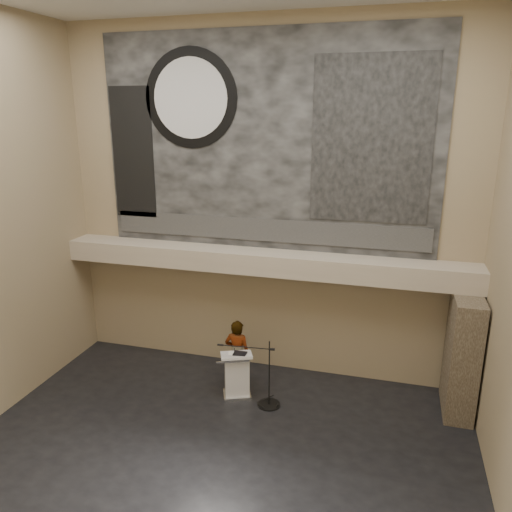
% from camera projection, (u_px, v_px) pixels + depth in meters
% --- Properties ---
extents(floor, '(10.00, 10.00, 0.00)m').
position_uv_depth(floor, '(211.00, 463.00, 9.46)').
color(floor, black).
rests_on(floor, ground).
extents(wall_back, '(10.00, 0.02, 8.50)m').
position_uv_depth(wall_back, '(265.00, 205.00, 11.96)').
color(wall_back, '#8F7E5B').
rests_on(wall_back, floor).
extents(wall_front, '(10.00, 0.02, 8.50)m').
position_uv_depth(wall_front, '(44.00, 360.00, 4.57)').
color(wall_front, '#8F7E5B').
rests_on(wall_front, floor).
extents(soffit, '(10.00, 0.80, 0.50)m').
position_uv_depth(soffit, '(261.00, 261.00, 11.95)').
color(soffit, tan).
rests_on(soffit, wall_back).
extents(sprinkler_left, '(0.04, 0.04, 0.06)m').
position_uv_depth(sprinkler_left, '(198.00, 268.00, 12.40)').
color(sprinkler_left, '#B2893D').
rests_on(sprinkler_left, soffit).
extents(sprinkler_right, '(0.04, 0.04, 0.06)m').
position_uv_depth(sprinkler_right, '(339.00, 280.00, 11.49)').
color(sprinkler_right, '#B2893D').
rests_on(sprinkler_right, soffit).
extents(banner, '(8.00, 0.05, 5.00)m').
position_uv_depth(banner, '(265.00, 143.00, 11.52)').
color(banner, black).
rests_on(banner, wall_back).
extents(banner_text_strip, '(7.76, 0.02, 0.55)m').
position_uv_depth(banner_text_strip, '(264.00, 230.00, 12.06)').
color(banner_text_strip, '#2E2E2E').
rests_on(banner_text_strip, banner).
extents(banner_clock_rim, '(2.30, 0.02, 2.30)m').
position_uv_depth(banner_clock_rim, '(190.00, 98.00, 11.66)').
color(banner_clock_rim, black).
rests_on(banner_clock_rim, banner).
extents(banner_clock_face, '(1.84, 0.02, 1.84)m').
position_uv_depth(banner_clock_face, '(190.00, 98.00, 11.65)').
color(banner_clock_face, silver).
rests_on(banner_clock_face, banner).
extents(banner_building_print, '(2.60, 0.02, 3.60)m').
position_uv_depth(banner_building_print, '(371.00, 141.00, 10.83)').
color(banner_building_print, black).
rests_on(banner_building_print, banner).
extents(banner_brick_print, '(1.10, 0.02, 3.20)m').
position_uv_depth(banner_brick_print, '(133.00, 153.00, 12.45)').
color(banner_brick_print, black).
rests_on(banner_brick_print, banner).
extents(stone_pier, '(0.60, 1.40, 2.70)m').
position_uv_depth(stone_pier, '(462.00, 355.00, 10.79)').
color(stone_pier, '#403427').
rests_on(stone_pier, floor).
extents(lectern, '(0.84, 0.73, 1.13)m').
position_uv_depth(lectern, '(237.00, 375.00, 11.53)').
color(lectern, silver).
rests_on(lectern, floor).
extents(binder, '(0.30, 0.25, 0.04)m').
position_uv_depth(binder, '(240.00, 354.00, 11.33)').
color(binder, black).
rests_on(binder, lectern).
extents(papers, '(0.27, 0.33, 0.00)m').
position_uv_depth(papers, '(233.00, 354.00, 11.34)').
color(papers, silver).
rests_on(papers, lectern).
extents(speaker_person, '(0.64, 0.43, 1.70)m').
position_uv_depth(speaker_person, '(237.00, 354.00, 11.90)').
color(speaker_person, white).
rests_on(speaker_person, floor).
extents(mic_stand, '(1.42, 0.52, 1.59)m').
position_uv_depth(mic_stand, '(267.00, 396.00, 11.27)').
color(mic_stand, black).
rests_on(mic_stand, floor).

